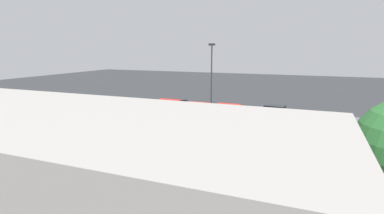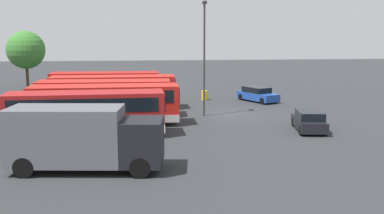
{
  "view_description": "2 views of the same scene",
  "coord_description": "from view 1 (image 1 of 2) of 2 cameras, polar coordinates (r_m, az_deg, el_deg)",
  "views": [
    {
      "loc": [
        -11.77,
        35.33,
        8.64
      ],
      "look_at": [
        1.95,
        1.91,
        1.66
      ],
      "focal_mm": 28.49,
      "sensor_mm": 36.0,
      "label": 1
    },
    {
      "loc": [
        -36.63,
        7.07,
        6.88
      ],
      "look_at": [
        -2.13,
        3.39,
        1.01
      ],
      "focal_mm": 42.29,
      "sensor_mm": 36.0,
      "label": 2
    }
  ],
  "objects": [
    {
      "name": "box_truck_blue",
      "position": [
        26.3,
        27.6,
        -5.63
      ],
      "size": [
        3.34,
        7.74,
        3.2
      ],
      "color": "#595960",
      "rests_on": "ground"
    },
    {
      "name": "car_hatchback_silver",
      "position": [
        44.06,
        -2.46,
        0.54
      ],
      "size": [
        4.76,
        3.6,
        1.43
      ],
      "color": "#1E479E",
      "rests_on": "ground"
    },
    {
      "name": "car_small_green",
      "position": [
        40.7,
        15.02,
        -0.7
      ],
      "size": [
        4.34,
        2.43,
        1.43
      ],
      "color": "black",
      "rests_on": "ground"
    },
    {
      "name": "depot_building_backdrop",
      "position": [
        12.6,
        -31.53,
        -15.23
      ],
      "size": [
        21.02,
        6.04,
        6.85
      ],
      "primitive_type": "cube",
      "color": "#9E9993",
      "rests_on": "ground"
    },
    {
      "name": "bus_single_deck_second",
      "position": [
        27.59,
        4.17,
        -3.84
      ],
      "size": [
        2.7,
        10.81,
        2.95
      ],
      "color": "red",
      "rests_on": "ground"
    },
    {
      "name": "bus_single_deck_near_end",
      "position": [
        25.87,
        11.03,
        -5.03
      ],
      "size": [
        2.89,
        10.28,
        2.95
      ],
      "color": "#A51919",
      "rests_on": "ground"
    },
    {
      "name": "bus_single_deck_third",
      "position": [
        28.51,
        -2.39,
        -3.33
      ],
      "size": [
        2.8,
        10.61,
        2.95
      ],
      "color": "red",
      "rests_on": "ground"
    },
    {
      "name": "bus_single_deck_fourth",
      "position": [
        30.54,
        -8.27,
        -2.48
      ],
      "size": [
        2.68,
        10.89,
        2.95
      ],
      "color": "red",
      "rests_on": "ground"
    },
    {
      "name": "bus_single_deck_fifth",
      "position": [
        31.73,
        -14.76,
        -2.22
      ],
      "size": [
        2.77,
        10.28,
        2.95
      ],
      "color": "#B71411",
      "rests_on": "ground"
    },
    {
      "name": "waste_bin_yellow",
      "position": [
        40.35,
        -7.38,
        -0.84
      ],
      "size": [
        0.6,
        0.6,
        0.95
      ],
      "primitive_type": "cylinder",
      "color": "yellow",
      "rests_on": "ground"
    },
    {
      "name": "ground_plane",
      "position": [
        38.23,
        3.8,
        -2.16
      ],
      "size": [
        140.0,
        140.0,
        0.0
      ],
      "primitive_type": "plane",
      "color": "#2D3033"
    },
    {
      "name": "lamp_post_tall",
      "position": [
        35.09,
        3.66,
        5.43
      ],
      "size": [
        0.7,
        0.3,
        9.18
      ],
      "color": "#38383D",
      "rests_on": "ground"
    }
  ]
}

